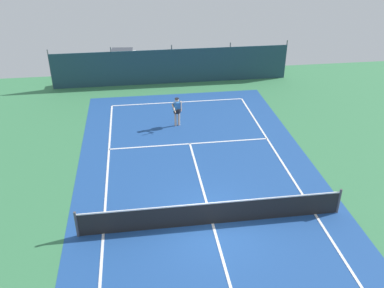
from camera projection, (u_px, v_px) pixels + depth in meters
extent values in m
plane|color=#387A4C|center=(213.00, 224.00, 15.94)|extent=(36.00, 36.00, 0.00)
cube|color=#1E478C|center=(213.00, 224.00, 15.94)|extent=(11.02, 26.60, 0.01)
cube|color=white|center=(178.00, 102.00, 26.26)|extent=(8.22, 0.10, 0.01)
cube|color=white|center=(103.00, 234.00, 15.43)|extent=(0.10, 23.80, 0.01)
cube|color=white|center=(315.00, 214.00, 16.44)|extent=(0.10, 23.80, 0.01)
cube|color=white|center=(190.00, 144.00, 21.49)|extent=(8.22, 0.10, 0.01)
cube|color=white|center=(213.00, 223.00, 15.93)|extent=(0.10, 12.80, 0.01)
cube|color=white|center=(178.00, 103.00, 26.13)|extent=(0.10, 0.30, 0.01)
cube|color=black|center=(213.00, 214.00, 15.71)|extent=(9.92, 0.03, 0.95)
cube|color=white|center=(213.00, 203.00, 15.47)|extent=(9.92, 0.04, 0.05)
cylinder|color=#47474C|center=(77.00, 224.00, 15.06)|extent=(0.10, 0.10, 1.10)
cylinder|color=#47474C|center=(339.00, 201.00, 16.29)|extent=(0.10, 0.10, 1.10)
cube|color=#1E3D4C|center=(172.00, 67.00, 28.71)|extent=(16.22, 0.06, 2.40)
cylinder|color=#595B60|center=(51.00, 69.00, 27.69)|extent=(0.08, 0.08, 2.70)
cylinder|color=#595B60|center=(112.00, 67.00, 28.19)|extent=(0.08, 0.08, 2.70)
cylinder|color=#595B60|center=(172.00, 64.00, 28.69)|extent=(0.08, 0.08, 2.70)
cylinder|color=#595B60|center=(230.00, 62.00, 29.19)|extent=(0.08, 0.08, 2.70)
cylinder|color=#595B60|center=(285.00, 59.00, 29.68)|extent=(0.08, 0.08, 2.70)
cube|color=#234C1E|center=(172.00, 73.00, 29.54)|extent=(14.60, 0.70, 1.10)
cylinder|color=#D8AD8C|center=(179.00, 118.00, 23.23)|extent=(0.12, 0.12, 0.82)
cylinder|color=#D8AD8C|center=(176.00, 119.00, 23.16)|extent=(0.12, 0.12, 0.82)
cylinder|color=black|center=(177.00, 111.00, 22.96)|extent=(0.40, 0.40, 0.22)
cube|color=#2D6BB7|center=(177.00, 107.00, 22.86)|extent=(0.40, 0.28, 0.56)
sphere|color=#D8AD8C|center=(177.00, 100.00, 22.65)|extent=(0.22, 0.22, 0.22)
cylinder|color=black|center=(177.00, 99.00, 22.61)|extent=(0.23, 0.23, 0.04)
cylinder|color=#D8AD8C|center=(181.00, 106.00, 22.92)|extent=(0.09, 0.09, 0.58)
cylinder|color=#D8AD8C|center=(174.00, 108.00, 22.68)|extent=(0.21, 0.53, 0.41)
cylinder|color=black|center=(175.00, 112.00, 22.47)|extent=(0.09, 0.27, 0.13)
torus|color=teal|center=(175.00, 109.00, 22.36)|extent=(0.32, 0.19, 0.29)
sphere|color=#CCDB33|center=(179.00, 115.00, 24.49)|extent=(0.07, 0.07, 0.07)
cube|color=silver|center=(122.00, 64.00, 30.78)|extent=(2.21, 4.36, 0.80)
cube|color=#2D333D|center=(122.00, 55.00, 30.45)|extent=(1.71, 2.03, 0.56)
cylinder|color=black|center=(133.00, 75.00, 29.86)|extent=(0.28, 0.66, 0.64)
cylinder|color=black|center=(108.00, 75.00, 29.80)|extent=(0.28, 0.66, 0.64)
cylinder|color=black|center=(136.00, 63.00, 32.14)|extent=(0.28, 0.66, 0.64)
cylinder|color=black|center=(113.00, 64.00, 32.08)|extent=(0.28, 0.66, 0.64)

